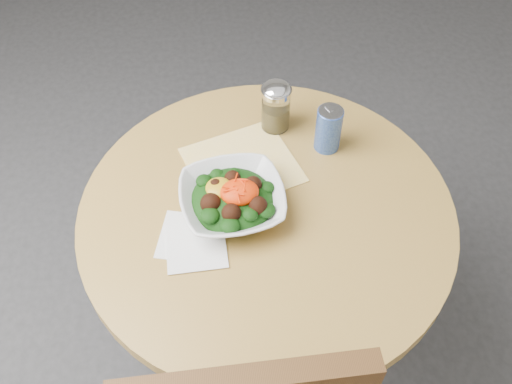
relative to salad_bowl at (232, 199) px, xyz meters
The scene contains 8 objects.
ground 0.79m from the salad_bowl, ahead, with size 6.00×6.00×0.00m, color #2D2D30.
table 0.25m from the salad_bowl, ahead, with size 0.90×0.90×0.75m.
cloth_napkin 0.14m from the salad_bowl, 74.58° to the left, with size 0.26×0.24×0.00m, color #E9AE0C.
paper_napkins 0.14m from the salad_bowl, 139.58° to the right, with size 0.17×0.18×0.00m.
salad_bowl is the anchor object (origin of this frame).
fork 0.05m from the salad_bowl, 140.67° to the left, with size 0.10×0.21×0.00m.
spice_shaker 0.30m from the salad_bowl, 61.95° to the left, with size 0.08×0.08×0.14m.
beverage_can 0.32m from the salad_bowl, 33.46° to the left, with size 0.07×0.07×0.13m.
Camera 1 is at (-0.13, -0.82, 1.83)m, focal length 40.00 mm.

